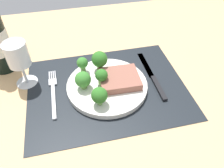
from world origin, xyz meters
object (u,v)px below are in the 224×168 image
object	(u,v)px
plate	(107,86)
steak	(120,79)
wine_glass	(18,57)
knife	(153,78)
fork	(53,92)

from	to	relation	value
plate	steak	world-z (taller)	steak
plate	wine_glass	world-z (taller)	wine_glass
plate	steak	bearing A→B (deg)	-3.15
knife	plate	bearing A→B (deg)	-174.52
fork	knife	distance (cm)	30.52
steak	wine_glass	size ratio (longest dim) A/B	0.81
plate	fork	bearing A→B (deg)	174.84
plate	knife	distance (cm)	14.79
fork	knife	bearing A→B (deg)	0.79
plate	wine_glass	xyz separation A→B (cm)	(-23.39, 7.97, 8.59)
fork	knife	world-z (taller)	knife
knife	wine_glass	bearing A→B (deg)	172.40
fork	wine_glass	xyz separation A→B (cm)	(-7.66, 6.55, 9.14)
plate	steak	distance (cm)	4.16
plate	steak	xyz separation A→B (cm)	(3.69, -0.20, 1.91)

